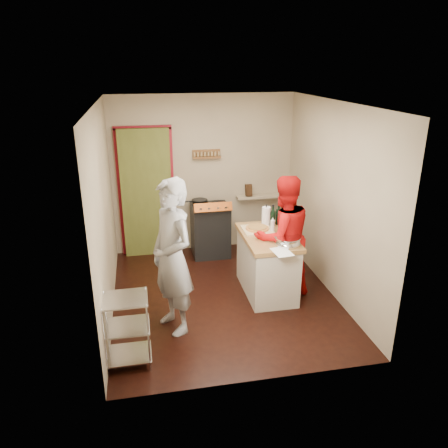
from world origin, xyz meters
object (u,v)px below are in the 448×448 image
Objects in this scene: island at (267,262)px; person_red at (283,237)px; person_stripe at (172,258)px; wire_shelving at (127,327)px; stove at (210,229)px.

island is 0.44m from person_red.
island is at bearing 90.03° from person_stripe.
person_red reaches higher than wire_shelving.
person_stripe is 1.11× the size of person_red.
person_red is (0.18, -0.07, 0.39)m from island.
wire_shelving is at bearing 19.82° from person_red.
wire_shelving is 0.43× the size of person_stripe.
island is at bearing -29.19° from person_red.
person_stripe is at bearing 11.71° from person_red.
stove is 1.26× the size of wire_shelving.
stove is at bearing -72.03° from person_red.
stove is at bearing 112.14° from island.
person_stripe is at bearing 46.04° from wire_shelving.
stove is 2.25m from person_stripe.
person_red is (2.08, 1.16, 0.41)m from wire_shelving.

